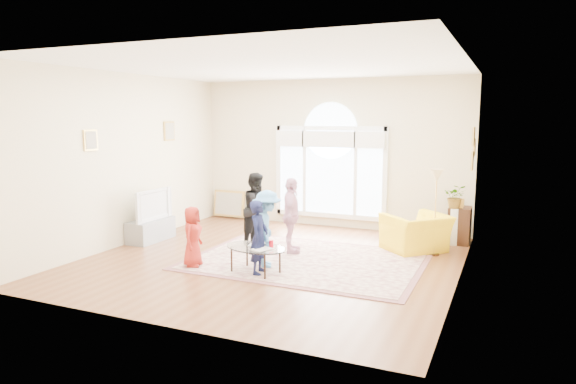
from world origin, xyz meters
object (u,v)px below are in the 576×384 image
at_px(area_rug, 307,260).
at_px(tv_console, 151,230).
at_px(television, 150,204).
at_px(armchair, 416,233).
at_px(coffee_table, 256,248).

height_order(area_rug, tv_console, tv_console).
xyz_separation_m(television, armchair, (4.87, 1.26, -0.38)).
bearing_deg(area_rug, armchair, 41.29).
distance_m(television, armchair, 5.04).
xyz_separation_m(tv_console, armchair, (4.87, 1.26, 0.13)).
distance_m(area_rug, television, 3.38).
height_order(area_rug, coffee_table, coffee_table).
bearing_deg(television, coffee_table, -20.66).
bearing_deg(armchair, tv_console, -32.56).
distance_m(tv_console, armchair, 5.04).
xyz_separation_m(area_rug, coffee_table, (-0.47, -0.96, 0.39)).
relative_size(area_rug, tv_console, 3.60).
relative_size(area_rug, armchair, 3.49).
relative_size(coffee_table, armchair, 1.10).
bearing_deg(coffee_table, area_rug, 75.69).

